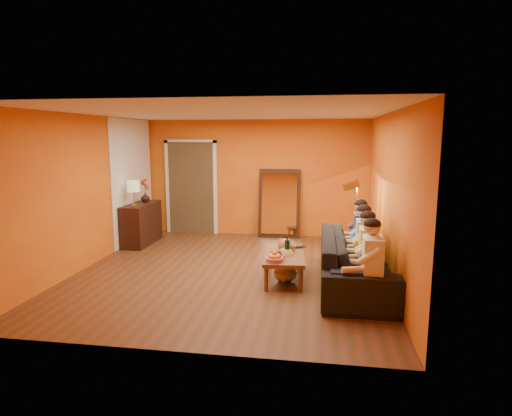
# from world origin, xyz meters

# --- Properties ---
(room_shell) EXTENTS (5.00, 5.50, 2.60)m
(room_shell) POSITION_xyz_m (0.00, 0.37, 1.30)
(room_shell) COLOR brown
(room_shell) RESTS_ON ground
(white_accent) EXTENTS (0.02, 1.90, 2.58)m
(white_accent) POSITION_xyz_m (-2.48, 1.75, 1.30)
(white_accent) COLOR white
(white_accent) RESTS_ON wall_left
(doorway_recess) EXTENTS (1.06, 0.30, 2.10)m
(doorway_recess) POSITION_xyz_m (-1.50, 2.83, 1.05)
(doorway_recess) COLOR #3F2D19
(doorway_recess) RESTS_ON floor
(door_jamb_left) EXTENTS (0.08, 0.06, 2.20)m
(door_jamb_left) POSITION_xyz_m (-2.07, 2.71, 1.05)
(door_jamb_left) COLOR white
(door_jamb_left) RESTS_ON wall_back
(door_jamb_right) EXTENTS (0.08, 0.06, 2.20)m
(door_jamb_right) POSITION_xyz_m (-0.93, 2.71, 1.05)
(door_jamb_right) COLOR white
(door_jamb_right) RESTS_ON wall_back
(door_header) EXTENTS (1.22, 0.06, 0.08)m
(door_header) POSITION_xyz_m (-1.50, 2.71, 2.12)
(door_header) COLOR white
(door_header) RESTS_ON wall_back
(mirror_frame) EXTENTS (0.92, 0.27, 1.51)m
(mirror_frame) POSITION_xyz_m (0.55, 2.63, 0.76)
(mirror_frame) COLOR black
(mirror_frame) RESTS_ON floor
(mirror_glass) EXTENTS (0.78, 0.21, 1.35)m
(mirror_glass) POSITION_xyz_m (0.55, 2.59, 0.76)
(mirror_glass) COLOR white
(mirror_glass) RESTS_ON mirror_frame
(sideboard) EXTENTS (0.44, 1.18, 0.85)m
(sideboard) POSITION_xyz_m (-2.24, 1.55, 0.42)
(sideboard) COLOR black
(sideboard) RESTS_ON floor
(table_lamp) EXTENTS (0.24, 0.24, 0.51)m
(table_lamp) POSITION_xyz_m (-2.24, 1.25, 1.10)
(table_lamp) COLOR beige
(table_lamp) RESTS_ON sideboard
(sofa) EXTENTS (2.59, 1.01, 0.76)m
(sofa) POSITION_xyz_m (2.00, -0.36, 0.38)
(sofa) COLOR black
(sofa) RESTS_ON floor
(coffee_table) EXTENTS (0.71, 1.26, 0.42)m
(coffee_table) POSITION_xyz_m (0.92, -0.28, 0.21)
(coffee_table) COLOR brown
(coffee_table) RESTS_ON floor
(floor_lamp) EXTENTS (0.31, 0.25, 1.44)m
(floor_lamp) POSITION_xyz_m (2.10, 0.88, 0.72)
(floor_lamp) COLOR gold
(floor_lamp) RESTS_ON floor
(dog) EXTENTS (0.54, 0.66, 0.67)m
(dog) POSITION_xyz_m (0.94, -0.30, 0.33)
(dog) COLOR #A38349
(dog) RESTS_ON floor
(person_far_left) EXTENTS (0.70, 0.44, 1.22)m
(person_far_left) POSITION_xyz_m (2.13, -1.36, 0.61)
(person_far_left) COLOR silver
(person_far_left) RESTS_ON sofa
(person_mid_left) EXTENTS (0.70, 0.44, 1.22)m
(person_mid_left) POSITION_xyz_m (2.13, -0.81, 0.61)
(person_mid_left) COLOR #DEDA4A
(person_mid_left) RESTS_ON sofa
(person_mid_right) EXTENTS (0.70, 0.44, 1.22)m
(person_mid_right) POSITION_xyz_m (2.13, -0.26, 0.61)
(person_mid_right) COLOR #8CB3D9
(person_mid_right) RESTS_ON sofa
(person_far_right) EXTENTS (0.70, 0.44, 1.22)m
(person_far_right) POSITION_xyz_m (2.13, 0.29, 0.61)
(person_far_right) COLOR #323237
(person_far_right) RESTS_ON sofa
(fruit_bowl) EXTENTS (0.26, 0.26, 0.16)m
(fruit_bowl) POSITION_xyz_m (0.82, -0.73, 0.50)
(fruit_bowl) COLOR #CD4870
(fruit_bowl) RESTS_ON coffee_table
(wine_bottle) EXTENTS (0.07, 0.07, 0.31)m
(wine_bottle) POSITION_xyz_m (0.97, -0.33, 0.58)
(wine_bottle) COLOR black
(wine_bottle) RESTS_ON coffee_table
(tumbler) EXTENTS (0.12, 0.12, 0.10)m
(tumbler) POSITION_xyz_m (1.04, -0.16, 0.47)
(tumbler) COLOR #B27F3F
(tumbler) RESTS_ON coffee_table
(laptop) EXTENTS (0.34, 0.25, 0.02)m
(laptop) POSITION_xyz_m (1.10, 0.07, 0.43)
(laptop) COLOR black
(laptop) RESTS_ON coffee_table
(book_lower) EXTENTS (0.20, 0.25, 0.02)m
(book_lower) POSITION_xyz_m (0.74, -0.48, 0.43)
(book_lower) COLOR black
(book_lower) RESTS_ON coffee_table
(book_mid) EXTENTS (0.21, 0.28, 0.02)m
(book_mid) POSITION_xyz_m (0.75, -0.47, 0.45)
(book_mid) COLOR red
(book_mid) RESTS_ON book_lower
(book_upper) EXTENTS (0.18, 0.23, 0.02)m
(book_upper) POSITION_xyz_m (0.74, -0.49, 0.47)
(book_upper) COLOR black
(book_upper) RESTS_ON book_mid
(vase) EXTENTS (0.19, 0.19, 0.20)m
(vase) POSITION_xyz_m (-2.24, 1.80, 0.95)
(vase) COLOR black
(vase) RESTS_ON sideboard
(flowers) EXTENTS (0.17, 0.17, 0.51)m
(flowers) POSITION_xyz_m (-2.24, 1.80, 1.23)
(flowers) COLOR red
(flowers) RESTS_ON vase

